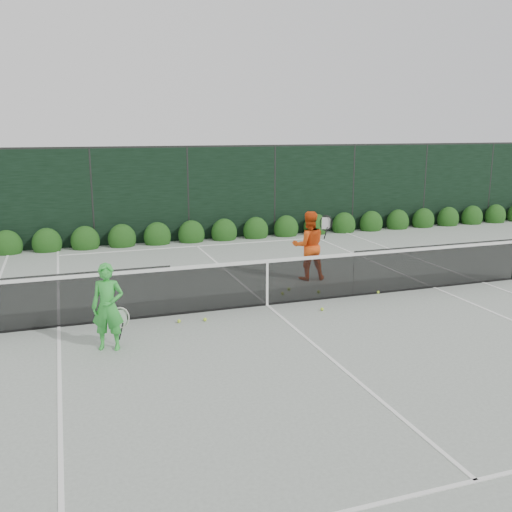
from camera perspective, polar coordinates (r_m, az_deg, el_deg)
name	(u,v)px	position (r m, az deg, el deg)	size (l,w,h in m)	color
ground	(267,305)	(11.92, 1.11, -4.95)	(80.00, 80.00, 0.00)	gray
tennis_net	(266,281)	(11.76, 1.01, -2.49)	(12.90, 0.10, 1.07)	black
player_woman	(108,307)	(9.73, -14.58, -4.96)	(0.66, 0.51, 1.46)	green
player_man	(309,245)	(13.81, 5.29, 1.06)	(0.95, 0.76, 1.67)	#EF5014
court_lines	(267,305)	(11.91, 1.11, -4.92)	(11.03, 23.83, 0.01)	white
windscreen_fence	(326,263)	(9.10, 7.00, -0.72)	(32.00, 21.07, 3.06)	black
hedge_row	(191,235)	(18.55, -6.48, 2.13)	(31.66, 0.65, 0.94)	#0F360E
tennis_balls	(285,301)	(12.07, 2.96, -4.56)	(4.66, 1.64, 0.07)	#B8E031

